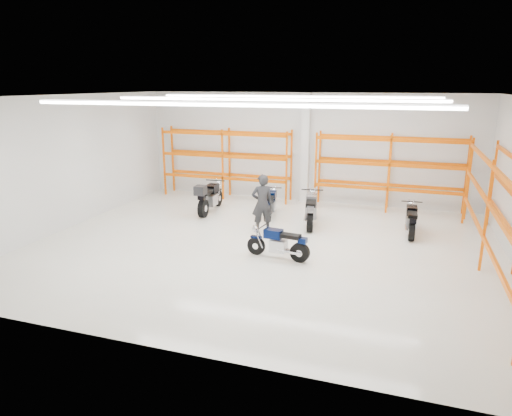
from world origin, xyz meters
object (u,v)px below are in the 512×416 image
(structural_column, at_px, (305,149))
(motorcycle_back_c, at_px, (311,210))
(motorcycle_main, at_px, (281,244))
(motorcycle_back_b, at_px, (270,204))
(motorcycle_back_a, at_px, (209,198))
(motorcycle_back_d, at_px, (411,221))
(standing_man, at_px, (262,203))

(structural_column, bearing_deg, motorcycle_back_c, -73.60)
(motorcycle_main, xyz_separation_m, motorcycle_back_c, (0.17, 3.42, 0.10))
(motorcycle_back_b, height_order, motorcycle_back_c, motorcycle_back_c)
(motorcycle_back_a, height_order, motorcycle_back_b, motorcycle_back_a)
(motorcycle_main, relative_size, motorcycle_back_d, 0.93)
(motorcycle_back_c, xyz_separation_m, motorcycle_back_d, (3.35, 0.02, -0.07))
(motorcycle_back_a, xyz_separation_m, motorcycle_back_b, (2.40, 0.26, -0.13))
(motorcycle_back_b, bearing_deg, motorcycle_back_c, -19.64)
(motorcycle_main, bearing_deg, motorcycle_back_a, 135.99)
(standing_man, bearing_deg, motorcycle_main, 91.61)
(motorcycle_back_a, height_order, standing_man, standing_man)
(motorcycle_back_a, relative_size, structural_column, 0.54)
(motorcycle_back_a, height_order, motorcycle_back_c, motorcycle_back_a)
(standing_man, bearing_deg, motorcycle_back_a, -58.77)
(motorcycle_back_d, bearing_deg, standing_man, -165.17)
(motorcycle_back_d, bearing_deg, structural_column, 143.09)
(motorcycle_back_a, relative_size, motorcycle_back_b, 1.19)
(motorcycle_back_a, distance_m, motorcycle_back_b, 2.42)
(standing_man, xyz_separation_m, structural_column, (0.45, 4.50, 1.26))
(motorcycle_back_b, height_order, motorcycle_back_d, motorcycle_back_b)
(motorcycle_back_a, bearing_deg, structural_column, 43.25)
(motorcycle_back_c, bearing_deg, structural_column, 106.40)
(motorcycle_back_a, distance_m, structural_column, 4.56)
(motorcycle_back_a, relative_size, standing_man, 1.23)
(motorcycle_back_c, bearing_deg, motorcycle_back_d, 0.26)
(motorcycle_main, distance_m, motorcycle_back_c, 3.42)
(motorcycle_back_b, bearing_deg, structural_column, 75.23)
(motorcycle_back_d, bearing_deg, motorcycle_main, -135.78)
(motorcycle_back_d, bearing_deg, motorcycle_back_b, 173.43)
(motorcycle_back_a, bearing_deg, motorcycle_back_c, -4.73)
(standing_man, bearing_deg, motorcycle_back_c, -166.46)
(standing_man, relative_size, structural_column, 0.44)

